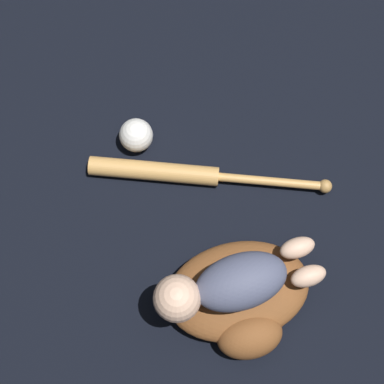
% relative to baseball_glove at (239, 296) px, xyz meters
% --- Properties ---
extents(ground_plane, '(6.00, 6.00, 0.00)m').
position_rel_baseball_glove_xyz_m(ground_plane, '(-0.01, -0.01, -0.04)').
color(ground_plane, black).
extents(baseball_glove, '(0.32, 0.26, 0.09)m').
position_rel_baseball_glove_xyz_m(baseball_glove, '(0.00, 0.00, 0.00)').
color(baseball_glove, brown).
rests_on(baseball_glove, ground).
extents(baby_figure, '(0.36, 0.12, 0.10)m').
position_rel_baseball_glove_xyz_m(baby_figure, '(0.02, -0.02, 0.09)').
color(baby_figure, '#4C516B').
rests_on(baby_figure, baseball_glove).
extents(baseball_bat, '(0.53, 0.23, 0.04)m').
position_rel_baseball_glove_xyz_m(baseball_bat, '(0.05, -0.32, -0.02)').
color(baseball_bat, tan).
rests_on(baseball_bat, ground).
extents(baseball, '(0.08, 0.08, 0.08)m').
position_rel_baseball_glove_xyz_m(baseball, '(0.12, -0.43, -0.00)').
color(baseball, white).
rests_on(baseball, ground).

